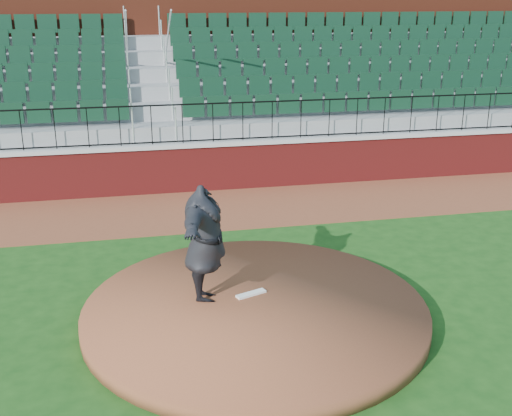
# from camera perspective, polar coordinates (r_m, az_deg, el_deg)

# --- Properties ---
(ground) EXTENTS (90.00, 90.00, 0.00)m
(ground) POSITION_cam_1_polar(r_m,az_deg,el_deg) (10.68, 1.66, -9.19)
(ground) COLOR #174213
(ground) RESTS_ON ground
(warning_track) EXTENTS (34.00, 3.20, 0.01)m
(warning_track) POSITION_cam_1_polar(r_m,az_deg,el_deg) (15.56, -2.92, 0.05)
(warning_track) COLOR brown
(warning_track) RESTS_ON ground
(field_wall) EXTENTS (34.00, 0.35, 1.20)m
(field_wall) POSITION_cam_1_polar(r_m,az_deg,el_deg) (16.90, -3.81, 3.67)
(field_wall) COLOR maroon
(field_wall) RESTS_ON ground
(wall_cap) EXTENTS (34.00, 0.45, 0.10)m
(wall_cap) POSITION_cam_1_polar(r_m,az_deg,el_deg) (16.74, -3.85, 5.82)
(wall_cap) COLOR #B7B7B7
(wall_cap) RESTS_ON field_wall
(wall_railing) EXTENTS (34.00, 0.05, 1.00)m
(wall_railing) POSITION_cam_1_polar(r_m,az_deg,el_deg) (16.63, -3.90, 7.67)
(wall_railing) COLOR black
(wall_railing) RESTS_ON wall_cap
(seating_stands) EXTENTS (34.00, 5.10, 4.60)m
(seating_stands) POSITION_cam_1_polar(r_m,az_deg,el_deg) (19.21, -5.09, 10.67)
(seating_stands) COLOR gray
(seating_stands) RESTS_ON ground
(concourse_wall) EXTENTS (34.00, 0.50, 5.50)m
(concourse_wall) POSITION_cam_1_polar(r_m,az_deg,el_deg) (21.92, -6.03, 12.84)
(concourse_wall) COLOR maroon
(concourse_wall) RESTS_ON ground
(pitchers_mound) EXTENTS (5.53, 5.53, 0.25)m
(pitchers_mound) POSITION_cam_1_polar(r_m,az_deg,el_deg) (10.38, -0.06, -9.29)
(pitchers_mound) COLOR brown
(pitchers_mound) RESTS_ON ground
(pitching_rubber) EXTENTS (0.54, 0.31, 0.04)m
(pitching_rubber) POSITION_cam_1_polar(r_m,az_deg,el_deg) (10.62, -0.45, -7.73)
(pitching_rubber) COLOR white
(pitching_rubber) RESTS_ON pitchers_mound
(pitcher) EXTENTS (1.13, 2.49, 1.95)m
(pitcher) POSITION_cam_1_polar(r_m,az_deg,el_deg) (10.13, -4.65, -3.21)
(pitcher) COLOR black
(pitcher) RESTS_ON pitchers_mound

